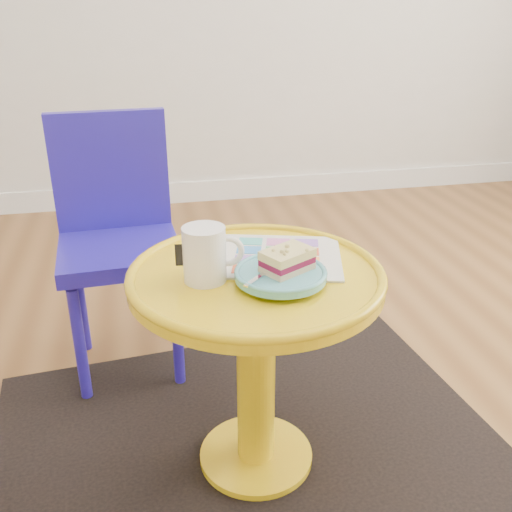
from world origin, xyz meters
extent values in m
plane|color=brown|center=(0.00, 0.00, 0.00)|extent=(4.00, 4.00, 0.00)
cube|color=white|center=(0.00, 1.99, 0.06)|extent=(4.00, 0.02, 0.12)
cube|color=black|center=(-0.30, -0.11, 0.00)|extent=(1.40, 1.22, 0.01)
cylinder|color=gold|center=(-0.30, -0.11, 0.01)|extent=(0.29, 0.29, 0.02)
cylinder|color=gold|center=(-0.30, -0.11, 0.26)|extent=(0.09, 0.09, 0.48)
cylinder|color=gold|center=(-0.30, -0.11, 0.52)|extent=(0.56, 0.56, 0.03)
cylinder|color=#2519A7|center=(-0.74, 0.24, 0.18)|extent=(0.03, 0.03, 0.36)
cylinder|color=#2519A7|center=(-0.47, 0.25, 0.18)|extent=(0.03, 0.03, 0.36)
cylinder|color=#2519A7|center=(-0.76, 0.51, 0.18)|extent=(0.03, 0.03, 0.36)
cylinder|color=#2519A7|center=(-0.48, 0.53, 0.18)|extent=(0.03, 0.03, 0.36)
cube|color=#2519A7|center=(-0.61, 0.38, 0.40)|extent=(0.37, 0.37, 0.05)
cube|color=#2519A7|center=(-0.62, 0.53, 0.60)|extent=(0.35, 0.06, 0.36)
cube|color=silver|center=(-0.24, -0.04, 0.53)|extent=(0.35, 0.32, 0.01)
cylinder|color=white|center=(-0.42, -0.12, 0.59)|extent=(0.09, 0.09, 0.12)
torus|color=white|center=(-0.37, -0.13, 0.60)|extent=(0.07, 0.02, 0.07)
cylinder|color=#D1B78C|center=(-0.42, -0.12, 0.64)|extent=(0.08, 0.08, 0.01)
cylinder|color=#57ACB8|center=(-0.26, -0.17, 0.54)|extent=(0.07, 0.07, 0.01)
cylinder|color=#57ACB8|center=(-0.26, -0.17, 0.55)|extent=(0.19, 0.19, 0.01)
cube|color=#D3BC8C|center=(-0.25, -0.17, 0.57)|extent=(0.12, 0.11, 0.01)
cube|color=maroon|center=(-0.25, -0.17, 0.58)|extent=(0.12, 0.11, 0.01)
cube|color=#EADB8C|center=(-0.25, -0.17, 0.60)|extent=(0.12, 0.11, 0.02)
cube|color=silver|center=(-0.31, -0.19, 0.56)|extent=(0.09, 0.09, 0.00)
cube|color=silver|center=(-0.26, -0.14, 0.56)|extent=(0.04, 0.04, 0.00)
camera|label=1|loc=(-0.54, -1.21, 1.07)|focal=40.00mm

